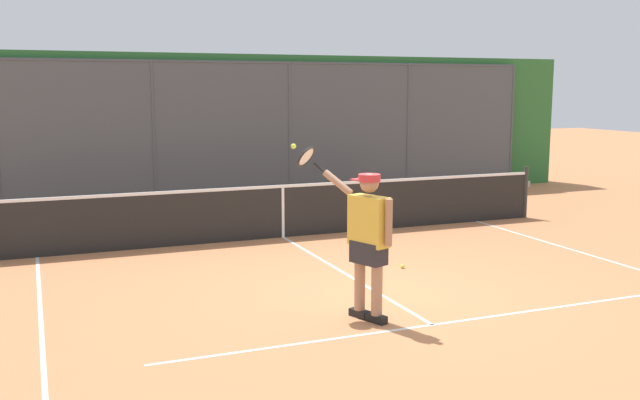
# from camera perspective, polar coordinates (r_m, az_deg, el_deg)

# --- Properties ---
(ground_plane) EXTENTS (60.00, 60.00, 0.00)m
(ground_plane) POSITION_cam_1_polar(r_m,az_deg,el_deg) (9.53, 4.86, -7.51)
(ground_plane) COLOR #C67A4C
(court_line_markings) EXTENTS (8.38, 9.56, 0.01)m
(court_line_markings) POSITION_cam_1_polar(r_m,az_deg,el_deg) (8.17, 10.14, -10.43)
(court_line_markings) COLOR white
(court_line_markings) RESTS_ON ground
(fence_backdrop) EXTENTS (19.03, 1.37, 3.46)m
(fence_backdrop) POSITION_cam_1_polar(r_m,az_deg,el_deg) (17.36, -8.16, 5.64)
(fence_backdrop) COLOR #474C51
(fence_backdrop) RESTS_ON ground
(tennis_net) EXTENTS (10.77, 0.09, 1.07)m
(tennis_net) POSITION_cam_1_polar(r_m,az_deg,el_deg) (12.96, -2.98, -0.84)
(tennis_net) COLOR #2D2D2D
(tennis_net) RESTS_ON ground
(tennis_player) EXTENTS (0.84, 1.25, 2.02)m
(tennis_player) POSITION_cam_1_polar(r_m,az_deg,el_deg) (8.28, 3.78, -2.73)
(tennis_player) COLOR black
(tennis_player) RESTS_ON ground
(tennis_ball_by_sideline) EXTENTS (0.07, 0.07, 0.07)m
(tennis_ball_by_sideline) POSITION_cam_1_polar(r_m,az_deg,el_deg) (10.89, 6.58, -5.25)
(tennis_ball_by_sideline) COLOR #D6E042
(tennis_ball_by_sideline) RESTS_ON ground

